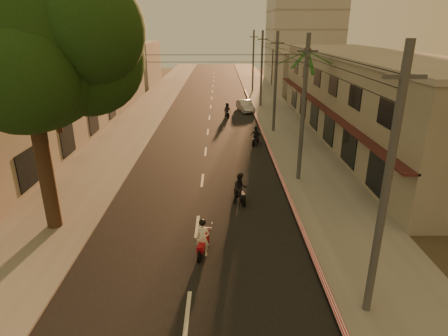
{
  "coord_description": "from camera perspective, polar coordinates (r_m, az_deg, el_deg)",
  "views": [
    {
      "loc": [
        1.15,
        -14.36,
        9.25
      ],
      "look_at": [
        1.38,
        6.48,
        1.42
      ],
      "focal_mm": 30.0,
      "sensor_mm": 36.0,
      "label": 1
    }
  ],
  "objects": [
    {
      "name": "utility_poles",
      "position": [
        34.84,
        8.01,
        15.92
      ],
      "size": [
        1.2,
        48.26,
        9.0
      ],
      "color": "#38383A",
      "rests_on": "ground"
    },
    {
      "name": "curb_stripe",
      "position": [
        31.01,
        6.72,
        3.27
      ],
      "size": [
        0.2,
        60.0,
        0.2
      ],
      "primitive_type": "cube",
      "color": "red",
      "rests_on": "ground"
    },
    {
      "name": "shophouse_row",
      "position": [
        35.25,
        21.01,
        10.1
      ],
      "size": [
        8.8,
        34.2,
        7.3
      ],
      "color": "gray",
      "rests_on": "ground"
    },
    {
      "name": "ground",
      "position": [
        17.13,
        -4.49,
        -12.19
      ],
      "size": [
        160.0,
        160.0,
        0.0
      ],
      "primitive_type": "plane",
      "color": "#383023",
      "rests_on": "ground"
    },
    {
      "name": "scooter_red",
      "position": [
        16.32,
        -3.24,
        -10.78
      ],
      "size": [
        0.83,
        1.74,
        1.73
      ],
      "rotation": [
        0.0,
        0.0,
        -0.22
      ],
      "color": "black",
      "rests_on": "ground"
    },
    {
      "name": "filler_left_near",
      "position": [
        51.17,
        -18.24,
        11.66
      ],
      "size": [
        8.0,
        14.0,
        4.4
      ],
      "primitive_type": "cube",
      "color": "#9B968C",
      "rests_on": "ground"
    },
    {
      "name": "scooter_far_a",
      "position": [
        41.3,
        0.49,
        8.71
      ],
      "size": [
        0.92,
        1.69,
        1.67
      ],
      "rotation": [
        0.0,
        0.0,
        0.15
      ],
      "color": "black",
      "rests_on": "ground"
    },
    {
      "name": "scooter_mid_a",
      "position": [
        20.91,
        2.5,
        -3.22
      ],
      "size": [
        1.16,
        1.79,
        1.8
      ],
      "rotation": [
        0.0,
        0.0,
        0.27
      ],
      "color": "black",
      "rests_on": "ground"
    },
    {
      "name": "filler_right",
      "position": [
        61.06,
        11.89,
        14.29
      ],
      "size": [
        8.0,
        14.0,
        6.0
      ],
      "primitive_type": "cube",
      "color": "#9B968C",
      "rests_on": "ground"
    },
    {
      "name": "palm_tree",
      "position": [
        31.2,
        12.56,
        16.26
      ],
      "size": [
        5.0,
        5.0,
        8.2
      ],
      "color": "black",
      "rests_on": "ground"
    },
    {
      "name": "filler_left_far",
      "position": [
        68.32,
        -13.94,
        15.18
      ],
      "size": [
        8.0,
        14.0,
        7.0
      ],
      "primitive_type": "cube",
      "color": "#9B968C",
      "rests_on": "ground"
    },
    {
      "name": "parked_car",
      "position": [
        44.58,
        3.25,
        9.43
      ],
      "size": [
        2.8,
        4.44,
        1.3
      ],
      "primitive_type": "imported",
      "rotation": [
        0.0,
        0.0,
        0.18
      ],
      "color": "#A2A4AA",
      "rests_on": "ground"
    },
    {
      "name": "sidewalk_left",
      "position": [
        36.61,
        -14.35,
        5.39
      ],
      "size": [
        5.0,
        140.0,
        0.12
      ],
      "primitive_type": "cube",
      "color": "slate",
      "rests_on": "ground"
    },
    {
      "name": "broadleaf_tree",
      "position": [
        18.26,
        -26.92,
        16.04
      ],
      "size": [
        9.6,
        8.7,
        12.1
      ],
      "color": "black",
      "rests_on": "ground"
    },
    {
      "name": "road",
      "position": [
        35.6,
        -2.48,
        5.52
      ],
      "size": [
        10.0,
        140.0,
        0.02
      ],
      "primitive_type": "cube",
      "color": "black",
      "rests_on": "ground"
    },
    {
      "name": "scooter_mid_b",
      "position": [
        31.48,
        4.84,
        4.83
      ],
      "size": [
        1.18,
        1.56,
        1.63
      ],
      "rotation": [
        0.0,
        0.0,
        -0.41
      ],
      "color": "black",
      "rests_on": "ground"
    },
    {
      "name": "sidewalk_right",
      "position": [
        36.14,
        9.55,
        5.56
      ],
      "size": [
        5.0,
        140.0,
        0.12
      ],
      "primitive_type": "cube",
      "color": "slate",
      "rests_on": "ground"
    },
    {
      "name": "left_building",
      "position": [
        32.83,
        -28.26,
        6.44
      ],
      "size": [
        8.2,
        24.2,
        5.2
      ],
      "color": "#9B968C",
      "rests_on": "ground"
    }
  ]
}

